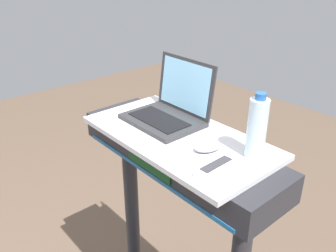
{
  "coord_description": "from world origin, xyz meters",
  "views": [
    {
      "loc": [
        0.89,
        -0.12,
        1.79
      ],
      "look_at": [
        0.0,
        0.65,
        1.23
      ],
      "focal_mm": 38.22,
      "sensor_mm": 36.0,
      "label": 1
    }
  ],
  "objects_px": {
    "computer_mouse": "(208,146)",
    "water_bottle": "(257,128)",
    "tv_remote": "(216,167)",
    "laptop": "(170,109)"
  },
  "relations": [
    {
      "from": "computer_mouse",
      "to": "laptop",
      "type": "bearing_deg",
      "value": -175.22
    },
    {
      "from": "water_bottle",
      "to": "tv_remote",
      "type": "xyz_separation_m",
      "value": [
        -0.03,
        -0.16,
        -0.1
      ]
    },
    {
      "from": "laptop",
      "to": "water_bottle",
      "type": "relative_size",
      "value": 1.35
    },
    {
      "from": "computer_mouse",
      "to": "water_bottle",
      "type": "relative_size",
      "value": 0.44
    },
    {
      "from": "water_bottle",
      "to": "tv_remote",
      "type": "relative_size",
      "value": 1.41
    },
    {
      "from": "water_bottle",
      "to": "tv_remote",
      "type": "bearing_deg",
      "value": -99.13
    },
    {
      "from": "laptop",
      "to": "water_bottle",
      "type": "height_order",
      "value": "laptop"
    },
    {
      "from": "laptop",
      "to": "water_bottle",
      "type": "distance_m",
      "value": 0.41
    },
    {
      "from": "laptop",
      "to": "water_bottle",
      "type": "bearing_deg",
      "value": 6.62
    },
    {
      "from": "computer_mouse",
      "to": "tv_remote",
      "type": "bearing_deg",
      "value": -16.02
    }
  ]
}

